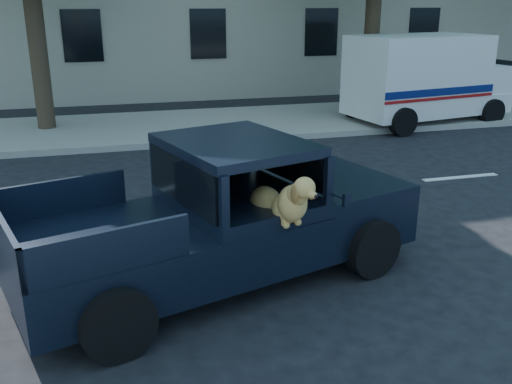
{
  "coord_description": "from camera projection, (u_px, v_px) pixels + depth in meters",
  "views": [
    {
      "loc": [
        -2.62,
        -5.74,
        3.27
      ],
      "look_at": [
        -1.02,
        0.11,
        1.22
      ],
      "focal_mm": 40.0,
      "sensor_mm": 36.0,
      "label": 1
    }
  ],
  "objects": [
    {
      "name": "ground",
      "position": [
        339.0,
        283.0,
        6.95
      ],
      "size": [
        120.0,
        120.0,
        0.0
      ],
      "primitive_type": "plane",
      "color": "black",
      "rests_on": "ground"
    },
    {
      "name": "mail_truck",
      "position": [
        424.0,
        86.0,
        15.52
      ],
      "size": [
        4.64,
        2.85,
        2.39
      ],
      "rotation": [
        0.0,
        0.0,
        0.17
      ],
      "color": "silver",
      "rests_on": "ground"
    },
    {
      "name": "far_sidewalk",
      "position": [
        203.0,
        125.0,
        15.33
      ],
      "size": [
        60.0,
        4.0,
        0.15
      ],
      "primitive_type": "cube",
      "color": "gray",
      "rests_on": "ground"
    },
    {
      "name": "pickup_truck",
      "position": [
        215.0,
        236.0,
        6.83
      ],
      "size": [
        5.15,
        3.2,
        1.72
      ],
      "rotation": [
        0.0,
        0.0,
        0.3
      ],
      "color": "black",
      "rests_on": "ground"
    },
    {
      "name": "lane_stripes",
      "position": [
        366.0,
        186.0,
        10.55
      ],
      "size": [
        21.6,
        0.14,
        0.01
      ],
      "primitive_type": null,
      "color": "silver",
      "rests_on": "ground"
    }
  ]
}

